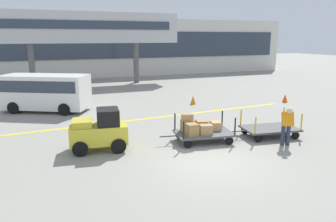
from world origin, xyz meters
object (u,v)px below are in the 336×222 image
object	(u,v)px
shuttle_van	(45,90)
baggage_cart_lead	(201,129)
baggage_handler	(287,124)
baggage_cart_middle	(270,129)
safety_cone_near	(193,100)
baggage_tug	(99,131)
safety_cone_far	(285,98)

from	to	relation	value
shuttle_van	baggage_cart_lead	bearing A→B (deg)	-55.57
baggage_handler	baggage_cart_middle	bearing A→B (deg)	81.31
baggage_cart_middle	safety_cone_near	xyz separation A→B (m)	(-0.05, 7.35, -0.07)
baggage_cart_lead	baggage_cart_middle	world-z (taller)	baggage_cart_lead
baggage_tug	baggage_cart_middle	size ratio (longest dim) A/B	0.73
baggage_handler	shuttle_van	size ratio (longest dim) A/B	0.31
baggage_tug	shuttle_van	world-z (taller)	shuttle_van
baggage_cart_lead	safety_cone_near	world-z (taller)	baggage_cart_lead
baggage_handler	safety_cone_near	size ratio (longest dim) A/B	2.84
baggage_cart_lead	baggage_cart_middle	size ratio (longest dim) A/B	1.00
baggage_cart_lead	safety_cone_far	size ratio (longest dim) A/B	5.59
safety_cone_near	baggage_cart_lead	bearing A→B (deg)	-113.89
safety_cone_far	baggage_cart_middle	bearing A→B (deg)	-135.85
baggage_tug	baggage_cart_lead	xyz separation A→B (m)	(4.00, -0.52, -0.23)
baggage_cart_middle	baggage_handler	xyz separation A→B (m)	(-0.18, -1.21, 0.52)
safety_cone_near	safety_cone_far	bearing A→B (deg)	-15.61
baggage_tug	baggage_handler	distance (m)	7.25
baggage_cart_middle	baggage_cart_lead	bearing A→B (deg)	170.95
baggage_cart_lead	baggage_cart_middle	distance (m)	3.13
baggage_cart_lead	safety_cone_near	bearing A→B (deg)	66.11
baggage_handler	shuttle_van	xyz separation A→B (m)	(-8.59, 10.00, 0.37)
baggage_cart_lead	shuttle_van	world-z (taller)	shuttle_van
baggage_cart_lead	baggage_handler	xyz separation A→B (m)	(2.90, -1.70, 0.34)
baggage_cart_middle	safety_cone_far	bearing A→B (deg)	44.15
baggage_tug	safety_cone_far	xyz separation A→B (m)	(12.96, 4.69, -0.48)
safety_cone_far	baggage_cart_lead	bearing A→B (deg)	-149.82
baggage_cart_lead	shuttle_van	size ratio (longest dim) A/B	0.60
baggage_cart_middle	safety_cone_near	size ratio (longest dim) A/B	5.59
shuttle_van	safety_cone_far	size ratio (longest dim) A/B	9.31
safety_cone_near	baggage_handler	bearing A→B (deg)	-90.93
baggage_tug	shuttle_van	xyz separation A→B (m)	(-1.69, 7.78, 0.48)
baggage_handler	safety_cone_far	bearing A→B (deg)	48.75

